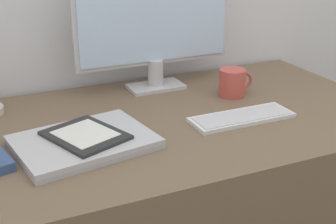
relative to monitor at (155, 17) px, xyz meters
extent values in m
cube|color=brown|center=(-0.04, -0.26, -0.61)|extent=(1.32, 0.76, 0.73)
cube|color=#B7B7BC|center=(0.00, 0.00, -0.24)|extent=(0.19, 0.11, 0.01)
cylinder|color=#B7B7BC|center=(0.00, 0.00, -0.19)|extent=(0.05, 0.05, 0.09)
cube|color=#B7B7BC|center=(0.00, 0.00, 0.02)|extent=(0.55, 0.01, 0.37)
cube|color=#ADC6E5|center=(0.00, -0.01, 0.02)|extent=(0.52, 0.01, 0.34)
cube|color=silver|center=(0.12, -0.36, -0.24)|extent=(0.31, 0.11, 0.01)
cube|color=#B7B7BC|center=(0.12, -0.37, -0.23)|extent=(0.29, 0.09, 0.00)
cube|color=#A3A3A8|center=(-0.35, -0.35, -0.24)|extent=(0.37, 0.30, 0.01)
cube|color=#B2B2B7|center=(-0.35, -0.35, -0.23)|extent=(0.37, 0.30, 0.01)
cube|color=black|center=(-0.34, -0.35, -0.22)|extent=(0.22, 0.24, 0.01)
cube|color=silver|center=(-0.34, -0.35, -0.21)|extent=(0.17, 0.18, 0.00)
cylinder|color=#B7473D|center=(0.20, -0.18, -0.20)|extent=(0.09, 0.09, 0.09)
torus|color=#B7473D|center=(0.25, -0.18, -0.20)|extent=(0.06, 0.01, 0.06)
camera|label=1|loc=(-0.60, -1.43, 0.29)|focal=50.00mm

